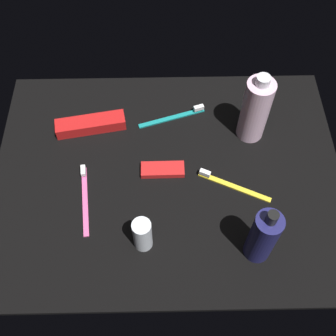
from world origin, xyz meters
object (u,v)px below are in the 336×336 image
at_px(toothbrush_pink, 85,196).
at_px(toothpaste_box_red, 91,124).
at_px(bodywash_bottle, 255,110).
at_px(deodorant_stick, 142,235).
at_px(toothbrush_teal, 176,116).
at_px(toothbrush_yellow, 230,184).
at_px(lotion_bottle, 263,237).
at_px(snack_bar_red, 163,170).

distance_m(toothbrush_pink, toothpaste_box_red, 0.20).
relative_size(bodywash_bottle, deodorant_stick, 2.09).
distance_m(toothbrush_teal, toothbrush_pink, 0.32).
bearing_deg(deodorant_stick, toothpaste_box_red, 113.46).
height_order(toothbrush_yellow, toothbrush_pink, same).
bearing_deg(deodorant_stick, lotion_bottle, -5.14).
bearing_deg(snack_bar_red, toothbrush_pink, -160.27).
height_order(toothbrush_yellow, toothpaste_box_red, toothpaste_box_red).
distance_m(bodywash_bottle, toothpaste_box_red, 0.41).
distance_m(lotion_bottle, snack_bar_red, 0.30).
distance_m(lotion_bottle, toothbrush_teal, 0.41).
height_order(toothbrush_yellow, snack_bar_red, toothbrush_yellow).
height_order(toothbrush_teal, toothpaste_box_red, toothpaste_box_red).
distance_m(bodywash_bottle, toothbrush_teal, 0.21).
relative_size(lotion_bottle, toothbrush_teal, 1.03).
relative_size(lotion_bottle, toothpaste_box_red, 1.03).
bearing_deg(toothbrush_yellow, toothpaste_box_red, 152.56).
height_order(deodorant_stick, toothbrush_teal, deodorant_stick).
xyz_separation_m(deodorant_stick, toothbrush_yellow, (0.20, 0.14, -0.04)).
xyz_separation_m(lotion_bottle, toothbrush_pink, (-0.38, 0.14, -0.07)).
bearing_deg(toothpaste_box_red, bodywash_bottle, -12.97).
xyz_separation_m(lotion_bottle, toothpaste_box_red, (-0.38, 0.34, -0.06)).
bearing_deg(lotion_bottle, deodorant_stick, 174.86).
xyz_separation_m(bodywash_bottle, deodorant_stick, (-0.27, -0.30, -0.04)).
bearing_deg(snack_bar_red, toothbrush_teal, 77.15).
height_order(lotion_bottle, toothpaste_box_red, lotion_bottle).
xyz_separation_m(toothbrush_teal, toothbrush_yellow, (0.12, -0.21, 0.00)).
distance_m(deodorant_stick, snack_bar_red, 0.19).
relative_size(lotion_bottle, snack_bar_red, 1.74).
height_order(lotion_bottle, deodorant_stick, lotion_bottle).
height_order(toothbrush_teal, toothbrush_pink, same).
distance_m(lotion_bottle, bodywash_bottle, 0.32).
xyz_separation_m(lotion_bottle, toothbrush_yellow, (-0.04, 0.16, -0.07)).
height_order(toothpaste_box_red, snack_bar_red, toothpaste_box_red).
height_order(toothbrush_pink, toothpaste_box_red, toothpaste_box_red).
xyz_separation_m(lotion_bottle, bodywash_bottle, (0.02, 0.32, 0.01)).
distance_m(lotion_bottle, toothbrush_pink, 0.41).
distance_m(deodorant_stick, toothbrush_teal, 0.36).
relative_size(toothbrush_teal, toothbrush_pink, 0.97).
relative_size(toothbrush_yellow, toothbrush_pink, 0.93).
distance_m(toothbrush_yellow, toothpaste_box_red, 0.38).
relative_size(toothbrush_yellow, toothpaste_box_red, 0.95).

